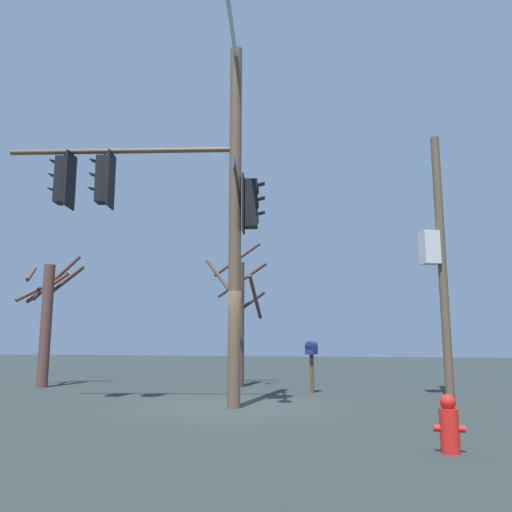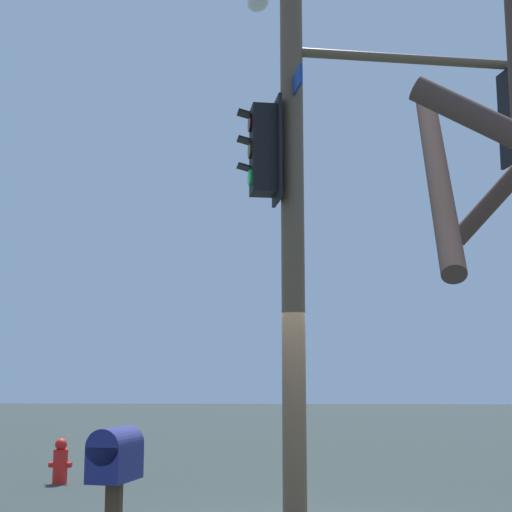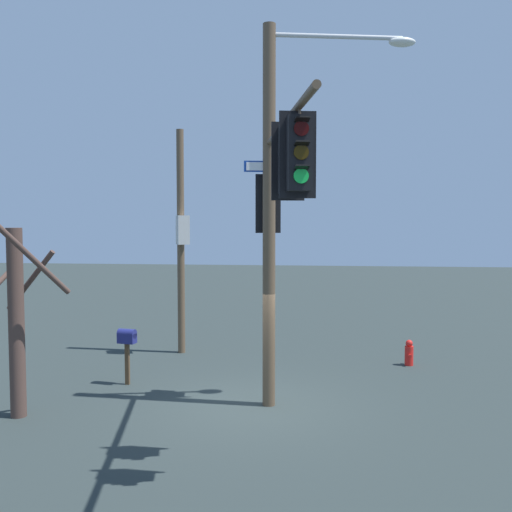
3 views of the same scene
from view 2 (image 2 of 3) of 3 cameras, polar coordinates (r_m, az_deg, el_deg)
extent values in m
cylinder|color=brown|center=(9.17, 2.80, 6.05)|extent=(0.28, 0.28, 8.33)
ellipsoid|color=silver|center=(13.30, 0.15, 18.89)|extent=(0.47, 0.66, 0.20)
cylinder|color=brown|center=(10.52, 17.51, 13.86)|extent=(5.23, 1.16, 0.12)
cube|color=black|center=(10.36, 18.92, 10.13)|extent=(0.17, 0.55, 1.30)
cube|color=black|center=(9.20, 0.56, 8.09)|extent=(0.37, 0.41, 1.10)
cube|color=black|center=(9.23, 1.61, 8.04)|extent=(0.15, 0.56, 1.30)
cylinder|color=#2F0403|center=(9.29, -0.47, 10.13)|extent=(0.07, 0.22, 0.22)
cube|color=black|center=(9.32, -0.93, 10.85)|extent=(0.20, 0.24, 0.06)
cylinder|color=#352504|center=(9.18, -0.47, 8.13)|extent=(0.07, 0.22, 0.22)
cube|color=black|center=(9.21, -0.94, 8.86)|extent=(0.20, 0.24, 0.06)
cylinder|color=#19D147|center=(9.08, -0.47, 6.08)|extent=(0.07, 0.22, 0.22)
cube|color=black|center=(9.11, -0.94, 6.83)|extent=(0.20, 0.24, 0.06)
cube|color=navy|center=(9.53, 2.75, 12.59)|extent=(0.27, 1.08, 0.24)
cube|color=white|center=(9.53, 2.86, 12.58)|extent=(0.22, 0.98, 0.18)
cylinder|color=red|center=(13.21, -14.78, -15.33)|extent=(0.24, 0.24, 0.55)
sphere|color=red|center=(13.18, -14.71, -13.80)|extent=(0.20, 0.20, 0.20)
cylinder|color=red|center=(13.17, -14.17, -15.26)|extent=(0.10, 0.09, 0.09)
cylinder|color=red|center=(13.25, -15.37, -15.17)|extent=(0.10, 0.09, 0.09)
cube|color=navy|center=(5.36, -10.75, -15.31)|extent=(0.32, 0.48, 0.24)
cylinder|color=navy|center=(5.35, -10.71, -14.03)|extent=(0.32, 0.48, 0.24)
cylinder|color=#4C372F|center=(3.94, 13.66, 6.71)|extent=(0.21, 1.18, 1.34)
camera|label=1|loc=(19.95, -5.95, -10.20)|focal=35.91mm
camera|label=3|loc=(15.98, 53.62, 3.04)|focal=39.73mm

